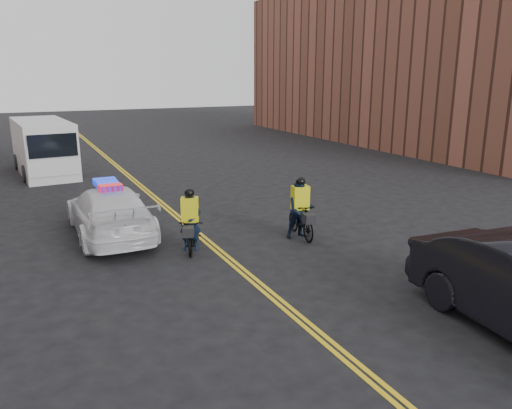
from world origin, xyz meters
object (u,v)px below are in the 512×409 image
at_px(police_cruiser, 110,211).
at_px(cyclist_far, 300,214).
at_px(cyclist_near, 190,229).
at_px(cargo_van, 44,148).

relative_size(police_cruiser, cyclist_far, 2.76).
bearing_deg(police_cruiser, cyclist_far, 152.34).
relative_size(police_cruiser, cyclist_near, 2.74).
bearing_deg(cyclist_far, police_cruiser, 160.14).
relative_size(police_cruiser, cargo_van, 0.82).
xyz_separation_m(cyclist_near, cyclist_far, (3.27, -0.36, 0.12)).
bearing_deg(cargo_van, cyclist_far, -70.57).
xyz_separation_m(cargo_van, cyclist_near, (2.84, -13.44, -0.64)).
bearing_deg(cyclist_far, cargo_van, 121.77).
distance_m(cargo_van, cyclist_far, 15.10).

